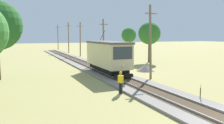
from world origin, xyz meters
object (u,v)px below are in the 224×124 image
object	(u,v)px
utility_pole_near_tram	(150,41)
trackside_signal_marker	(200,91)
red_tram	(108,56)
utility_pole_distant	(69,37)
gravel_pile	(145,68)
utility_pole_far	(80,39)
tree_left_far	(129,35)
utility_pole_mid	(104,41)
track_worker	(121,81)
tree_right_far	(149,33)
utility_pole_horizon	(58,37)

from	to	relation	value
utility_pole_near_tram	trackside_signal_marker	size ratio (longest dim) A/B	6.48
red_tram	utility_pole_distant	xyz separation A→B (m)	(3.13, 34.59, 1.88)
red_tram	gravel_pile	bearing A→B (deg)	2.59
utility_pole_far	utility_pole_distant	world-z (taller)	utility_pole_distant
red_tram	tree_left_far	bearing A→B (deg)	58.58
red_tram	utility_pole_mid	bearing A→B (deg)	71.45
track_worker	utility_pole_distant	bearing A→B (deg)	-135.82
tree_right_far	track_worker	bearing A→B (deg)	-128.49
red_tram	track_worker	distance (m)	8.92
tree_left_far	tree_right_far	world-z (taller)	tree_right_far
trackside_signal_marker	tree_left_far	bearing A→B (deg)	68.34
track_worker	tree_left_far	size ratio (longest dim) A/B	0.27
utility_pole_distant	utility_pole_far	bearing A→B (deg)	-90.00
utility_pole_horizon	trackside_signal_marker	size ratio (longest dim) A/B	6.79
utility_pole_far	tree_right_far	xyz separation A→B (m)	(7.88, -14.78, 1.06)
red_tram	tree_left_far	distance (m)	37.11
red_tram	utility_pole_far	size ratio (longest dim) A/B	1.16
utility_pole_distant	gravel_pile	xyz separation A→B (m)	(2.14, -34.35, -3.64)
utility_pole_distant	gravel_pile	distance (m)	34.60
utility_pole_horizon	tree_right_far	xyz separation A→B (m)	(7.88, -42.01, 0.74)
utility_pole_far	trackside_signal_marker	xyz separation A→B (m)	(-1.31, -35.57, -3.12)
gravel_pile	tree_right_far	distance (m)	10.88
utility_pole_near_tram	tree_right_far	bearing A→B (deg)	57.61
utility_pole_mid	tree_right_far	xyz separation A→B (m)	(7.88, -0.96, 1.20)
utility_pole_mid	utility_pole_near_tram	bearing A→B (deg)	-90.00
utility_pole_near_tram	track_worker	size ratio (longest dim) A/B	4.29
utility_pole_far	gravel_pile	xyz separation A→B (m)	(2.14, -22.90, -3.35)
utility_pole_near_tram	track_worker	xyz separation A→B (m)	(-5.52, -4.43, -2.94)
utility_pole_far	tree_right_far	bearing A→B (deg)	-61.93
tree_left_far	gravel_pile	bearing A→B (deg)	-114.12
utility_pole_distant	track_worker	size ratio (longest dim) A/B	4.45
trackside_signal_marker	tree_left_far	size ratio (longest dim) A/B	0.18
red_tram	tree_left_far	xyz separation A→B (m)	(19.31, 31.60, 2.41)
trackside_signal_marker	tree_left_far	distance (m)	47.53
utility_pole_mid	gravel_pile	xyz separation A→B (m)	(2.14, -9.08, -3.21)
trackside_signal_marker	tree_right_far	bearing A→B (deg)	66.15
trackside_signal_marker	track_worker	bearing A→B (deg)	137.04
utility_pole_far	tree_right_far	distance (m)	16.79
utility_pole_far	track_worker	distance (m)	32.25
utility_pole_distant	track_worker	xyz separation A→B (m)	(-5.52, -43.09, -3.09)
utility_pole_far	tree_left_far	world-z (taller)	utility_pole_far
utility_pole_far	utility_pole_distant	size ratio (longest dim) A/B	0.93
utility_pole_horizon	track_worker	distance (m)	59.21
track_worker	tree_left_far	xyz separation A→B (m)	(21.70, 40.10, 3.62)
utility_pole_horizon	tree_right_far	distance (m)	42.75
red_tram	utility_pole_distant	world-z (taller)	utility_pole_distant
utility_pole_distant	tree_left_far	size ratio (longest dim) A/B	1.19
track_worker	tree_right_far	size ratio (longest dim) A/B	0.27
utility_pole_far	trackside_signal_marker	size ratio (longest dim) A/B	6.25
trackside_signal_marker	gravel_pile	world-z (taller)	trackside_signal_marker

